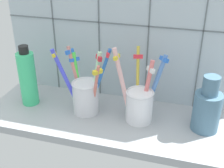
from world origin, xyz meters
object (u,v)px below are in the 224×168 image
(toothbrush_cup_left, at_px, (85,93))
(toothbrush_cup_right, at_px, (140,102))
(ceramic_vase, at_px, (207,108))
(soap_bottle, at_px, (28,78))

(toothbrush_cup_left, relative_size, toothbrush_cup_right, 0.95)
(toothbrush_cup_right, relative_size, ceramic_vase, 1.34)
(soap_bottle, bearing_deg, ceramic_vase, 0.94)
(toothbrush_cup_right, distance_m, soap_bottle, 0.30)
(toothbrush_cup_left, xyz_separation_m, soap_bottle, (-0.16, -0.00, 0.02))
(toothbrush_cup_left, relative_size, ceramic_vase, 1.28)
(ceramic_vase, xyz_separation_m, soap_bottle, (-0.45, -0.01, 0.02))
(toothbrush_cup_right, bearing_deg, toothbrush_cup_left, -179.59)
(toothbrush_cup_left, height_order, ceramic_vase, toothbrush_cup_left)
(ceramic_vase, height_order, soap_bottle, soap_bottle)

